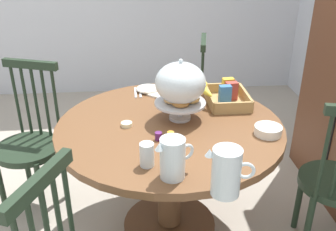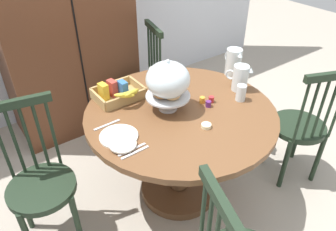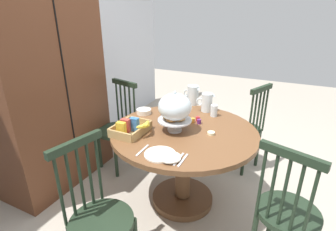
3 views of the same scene
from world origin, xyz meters
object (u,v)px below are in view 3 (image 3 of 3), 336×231
at_px(china_plate_small, 170,157).
at_px(butter_dish, 211,133).
at_px(pastry_stand_with_dome, 175,108).
at_px(china_plate_large, 160,154).
at_px(orange_juice_pitcher, 193,96).
at_px(windsor_chair_far_side, 286,214).
at_px(cereal_basket, 131,128).
at_px(windsor_chair_near_window, 244,130).
at_px(windsor_chair_facing_door, 99,220).
at_px(wooden_armoire, 45,88).
at_px(windsor_chair_by_cabinet, 118,130).
at_px(milk_pitcher, 207,103).
at_px(drinking_glass, 214,111).
at_px(dining_table, 184,151).
at_px(cereal_bowl, 144,111).

distance_m(china_plate_small, butter_dish, 0.50).
relative_size(pastry_stand_with_dome, china_plate_large, 1.56).
height_order(orange_juice_pitcher, china_plate_large, orange_juice_pitcher).
height_order(windsor_chair_far_side, pastry_stand_with_dome, pastry_stand_with_dome).
height_order(windsor_chair_far_side, china_plate_small, windsor_chair_far_side).
relative_size(cereal_basket, butter_dish, 5.27).
bearing_deg(windsor_chair_near_window, pastry_stand_with_dome, 154.19).
distance_m(orange_juice_pitcher, cereal_basket, 0.89).
bearing_deg(windsor_chair_facing_door, wooden_armoire, 59.32).
bearing_deg(butter_dish, orange_juice_pitcher, 32.83).
height_order(windsor_chair_by_cabinet, china_plate_large, windsor_chair_by_cabinet).
height_order(windsor_chair_by_cabinet, milk_pitcher, windsor_chair_by_cabinet).
bearing_deg(windsor_chair_near_window, orange_juice_pitcher, 111.91).
height_order(cereal_basket, drinking_glass, cereal_basket).
height_order(windsor_chair_far_side, drinking_glass, windsor_chair_far_side).
bearing_deg(windsor_chair_by_cabinet, dining_table, -105.17).
distance_m(windsor_chair_far_side, china_plate_large, 0.90).
bearing_deg(windsor_chair_facing_door, windsor_chair_far_side, -61.40).
bearing_deg(windsor_chair_near_window, wooden_armoire, 121.37).
distance_m(pastry_stand_with_dome, cereal_basket, 0.38).
distance_m(windsor_chair_by_cabinet, windsor_chair_far_side, 1.82).
bearing_deg(butter_dish, drinking_glass, 13.84).
xyz_separation_m(windsor_chair_by_cabinet, windsor_chair_far_side, (-0.56, -1.73, 0.00)).
relative_size(windsor_chair_facing_door, butter_dish, 16.25).
relative_size(pastry_stand_with_dome, drinking_glass, 3.13).
bearing_deg(china_plate_small, orange_juice_pitcher, 13.34).
height_order(windsor_chair_far_side, butter_dish, windsor_chair_far_side).
relative_size(wooden_armoire, cereal_basket, 6.20).
bearing_deg(wooden_armoire, windsor_chair_near_window, -58.63).
height_order(pastry_stand_with_dome, drinking_glass, pastry_stand_with_dome).
xyz_separation_m(windsor_chair_by_cabinet, milk_pitcher, (0.25, -0.91, 0.37)).
bearing_deg(pastry_stand_with_dome, drinking_glass, -23.71).
bearing_deg(china_plate_small, dining_table, 11.51).
distance_m(windsor_chair_facing_door, china_plate_large, 0.57).
distance_m(wooden_armoire, windsor_chair_by_cabinet, 0.83).
height_order(cereal_bowl, butter_dish, cereal_bowl).
xyz_separation_m(milk_pitcher, butter_dish, (-0.48, -0.20, -0.07)).
distance_m(dining_table, china_plate_large, 0.50).
height_order(drinking_glass, butter_dish, drinking_glass).
distance_m(windsor_chair_facing_door, drinking_glass, 1.37).
distance_m(dining_table, butter_dish, 0.32).
bearing_deg(orange_juice_pitcher, butter_dish, -147.17).
bearing_deg(milk_pitcher, windsor_chair_by_cabinet, 105.43).
distance_m(dining_table, windsor_chair_by_cabinet, 0.91).
xyz_separation_m(wooden_armoire, drinking_glass, (0.60, -1.48, -0.19)).
xyz_separation_m(windsor_chair_by_cabinet, cereal_bowl, (-0.08, -0.39, 0.31)).
bearing_deg(dining_table, butter_dish, -87.33).
height_order(dining_table, windsor_chair_facing_door, windsor_chair_facing_door).
bearing_deg(milk_pitcher, windsor_chair_far_side, -134.59).
xyz_separation_m(windsor_chair_by_cabinet, orange_juice_pitcher, (0.38, -0.72, 0.38)).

